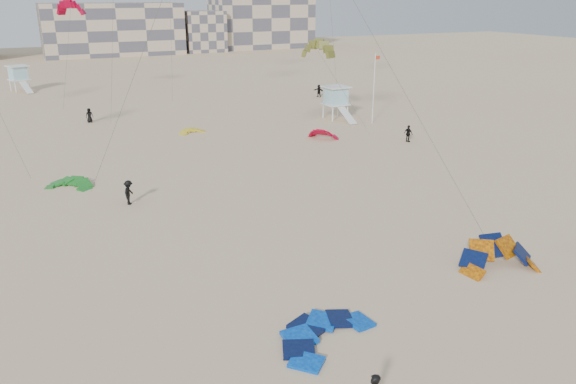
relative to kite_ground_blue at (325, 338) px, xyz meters
name	(u,v)px	position (x,y,z in m)	size (l,w,h in m)	color
ground	(368,360)	(0.85, -2.07, 0.00)	(320.00, 320.00, 0.00)	#CDAF89
kite_ground_blue	(325,338)	(0.00, 0.00, 0.00)	(4.46, 4.66, 0.60)	blue
kite_ground_orange	(498,268)	(11.62, 1.75, 0.00)	(4.42, 3.71, 2.52)	orange
kite_ground_green	(70,187)	(-8.13, 25.97, 0.00)	(3.47, 3.59, 0.93)	#188B1D
kite_ground_red_far	(323,138)	(16.86, 31.30, 0.00)	(3.00, 2.70, 1.67)	#B6001E
kite_ground_yellow	(192,133)	(5.30, 39.33, 0.00)	(2.65, 2.74, 0.70)	yellow
kitesurfer_c	(129,192)	(-4.63, 20.16, 0.88)	(1.13, 0.65, 1.75)	black
kitesurfer_d	(408,134)	(23.81, 26.37, 0.85)	(0.99, 0.41, 1.70)	black
kitesurfer_e	(89,115)	(-3.95, 49.31, 0.83)	(0.81, 0.53, 1.65)	black
kitesurfer_f	(319,91)	(27.96, 53.19, 0.88)	(1.63, 0.52, 1.76)	black
kite_fly_olive	(318,51)	(20.17, 39.07, 8.00)	(5.31, 12.13, 8.47)	brown
kite_fly_red	(71,9)	(-3.25, 65.08, 12.12)	(5.93, 14.30, 12.79)	#B6001E
lifeguard_tower_near	(336,103)	(22.68, 39.06, 1.92)	(2.89, 5.35, 3.86)	white
lifeguard_tower_far	(19,79)	(-10.86, 76.81, 1.92)	(3.49, 5.71, 3.87)	white
flagpole	(374,87)	(25.35, 35.20, 4.12)	(0.64, 0.10, 7.84)	white
condo_mid	(112,29)	(10.85, 127.93, 6.00)	(32.00, 16.00, 12.00)	#C1AB8E
condo_east	(261,17)	(50.85, 129.93, 8.00)	(26.00, 14.00, 16.00)	#C1AB8E
condo_fill_right	(202,31)	(32.85, 125.93, 5.00)	(10.00, 10.00, 10.00)	#C1AB8E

